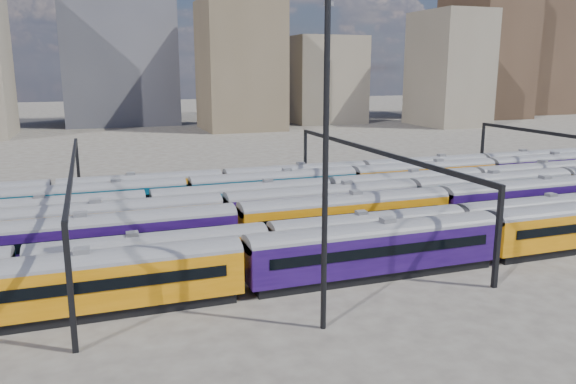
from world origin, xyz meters
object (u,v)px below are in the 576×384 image
object	(u,v)px
rake_0	(376,243)
mast_2	(326,110)
rake_1	(369,229)
rake_2	(237,221)

from	to	relation	value
rake_0	mast_2	world-z (taller)	mast_2
rake_0	rake_1	world-z (taller)	rake_0
rake_1	rake_0	bearing A→B (deg)	-111.94
rake_1	mast_2	world-z (taller)	mast_2
rake_0	rake_2	size ratio (longest dim) A/B	1.17
rake_1	mast_2	xyz separation A→B (m)	(-9.46, -12.00, 11.55)
rake_2	mast_2	distance (m)	20.38
rake_0	rake_1	distance (m)	5.40
rake_0	rake_1	bearing A→B (deg)	68.06
rake_2	mast_2	size ratio (longest dim) A/B	5.08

